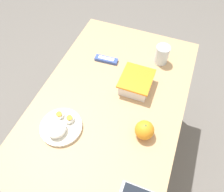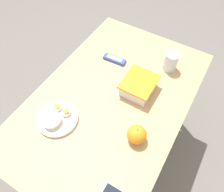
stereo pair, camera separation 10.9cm
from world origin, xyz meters
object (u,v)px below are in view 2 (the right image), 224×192
(food_container, at_px, (139,86))
(drinking_glass, at_px, (171,61))
(candy_bar, at_px, (115,59))
(rice_plate, at_px, (56,118))

(food_container, xyz_separation_m, drinking_glass, (-0.23, 0.08, 0.02))
(drinking_glass, bearing_deg, candy_bar, -70.24)
(food_container, bearing_deg, rice_plate, -34.98)
(food_container, distance_m, drinking_glass, 0.24)
(rice_plate, bearing_deg, candy_bar, 175.85)
(food_container, distance_m, candy_bar, 0.25)
(candy_bar, relative_size, drinking_glass, 1.25)
(drinking_glass, bearing_deg, food_container, -18.93)
(rice_plate, distance_m, drinking_glass, 0.68)
(food_container, height_order, rice_plate, food_container)
(rice_plate, height_order, drinking_glass, drinking_glass)
(candy_bar, bearing_deg, rice_plate, -4.15)
(rice_plate, relative_size, drinking_glass, 1.80)
(rice_plate, xyz_separation_m, drinking_glass, (-0.59, 0.33, 0.03))
(rice_plate, relative_size, candy_bar, 1.44)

